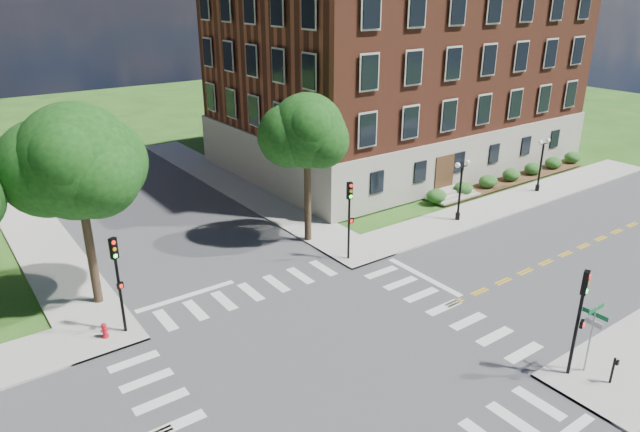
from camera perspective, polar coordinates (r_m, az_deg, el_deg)
ground at (r=25.97m, az=1.13°, el=-13.94°), size 160.00×160.00×0.00m
road_ew at (r=25.97m, az=1.13°, el=-13.93°), size 90.00×12.00×0.01m
road_ns at (r=25.97m, az=1.13°, el=-13.93°), size 12.00×90.00×0.01m
sidewalk_ne at (r=45.32m, az=5.01°, el=2.22°), size 34.00×34.00×0.12m
crosswalk_east at (r=30.16m, az=12.27°, el=-8.95°), size 2.20×10.20×0.02m
stop_bar_east at (r=32.96m, az=10.32°, el=-6.00°), size 0.40×5.50×0.00m
main_building at (r=53.87m, az=7.79°, el=14.30°), size 30.60×22.40×16.50m
shrub_row at (r=50.71m, az=18.49°, el=3.22°), size 18.00×2.00×1.30m
tree_c at (r=29.22m, az=-23.22°, el=5.01°), size 5.57×5.57×10.30m
tree_d at (r=34.58m, az=-1.30°, el=8.46°), size 4.55×4.55×9.40m
traffic_signal_se at (r=25.39m, az=24.59°, el=-8.54°), size 0.38×0.45×4.80m
traffic_signal_ne at (r=33.11m, az=2.96°, el=0.54°), size 0.37×0.43×4.80m
traffic_signal_nw at (r=27.51m, az=-19.60°, el=-5.40°), size 0.38×0.45×4.80m
twin_lamp_west at (r=40.29m, az=13.86°, el=2.83°), size 1.36×0.36×4.23m
twin_lamp_east at (r=48.21m, az=21.24°, el=5.07°), size 1.36×0.36×4.23m
street_sign_pole at (r=26.27m, az=25.63°, el=-9.90°), size 1.10×1.10×3.10m
push_button_post at (r=26.76m, az=27.28°, el=-13.45°), size 0.14×0.21×1.20m
fire_hydrant at (r=28.65m, az=-20.74°, el=-10.68°), size 0.35×0.35×0.75m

